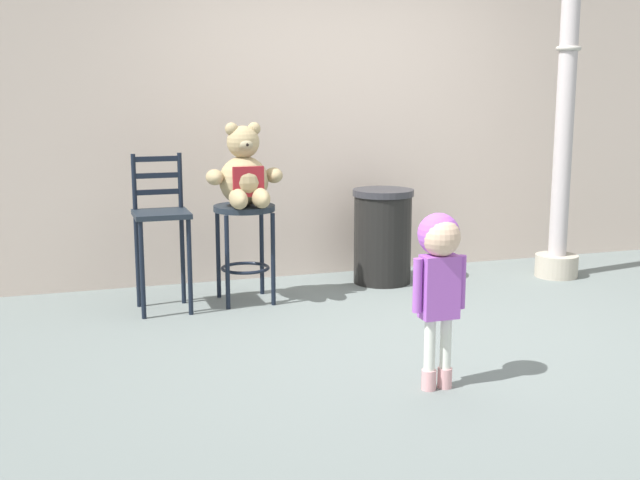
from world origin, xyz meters
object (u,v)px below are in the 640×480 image
object	(u,v)px
child_walking	(439,263)
teddy_bear	(245,175)
trash_bin	(383,236)
lamppost	(565,119)
bar_chair_empty	(161,223)
bar_stool_with_teddy	(245,231)

from	to	relation	value
child_walking	teddy_bear	bearing A→B (deg)	51.62
trash_bin	child_walking	bearing A→B (deg)	-105.53
teddy_bear	lamppost	world-z (taller)	lamppost
teddy_bear	lamppost	xyz separation A→B (m)	(2.59, -0.01, 0.36)
child_walking	bar_chair_empty	bearing A→B (deg)	66.39
teddy_bear	bar_chair_empty	world-z (taller)	teddy_bear
teddy_bear	child_walking	bearing A→B (deg)	-74.45
trash_bin	bar_chair_empty	xyz separation A→B (m)	(-1.75, -0.26, 0.24)
child_walking	bar_chair_empty	xyz separation A→B (m)	(-1.13, 1.94, -0.05)
bar_stool_with_teddy	bar_chair_empty	size ratio (longest dim) A/B	0.65
teddy_bear	lamppost	size ratio (longest dim) A/B	0.18
trash_bin	bar_chair_empty	size ratio (longest dim) A/B	0.69
teddy_bear	child_walking	world-z (taller)	teddy_bear
child_walking	trash_bin	bearing A→B (deg)	20.55
child_walking	lamppost	size ratio (longest dim) A/B	0.29
child_walking	lamppost	world-z (taller)	lamppost
bar_stool_with_teddy	lamppost	world-z (taller)	lamppost
trash_bin	lamppost	bearing A→B (deg)	-10.20
child_walking	bar_chair_empty	world-z (taller)	bar_chair_empty
bar_chair_empty	child_walking	bearing A→B (deg)	-59.69
teddy_bear	trash_bin	world-z (taller)	teddy_bear
teddy_bear	child_walking	distance (m)	2.04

